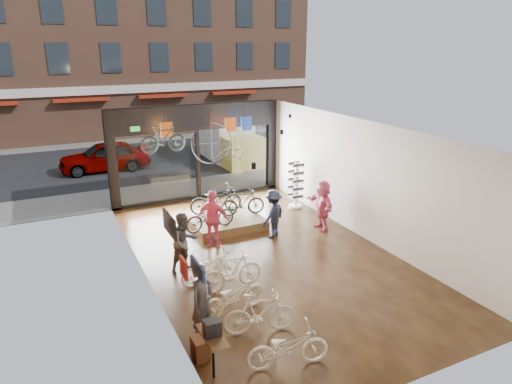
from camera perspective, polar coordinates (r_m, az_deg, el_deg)
ground_plane at (r=13.79m, az=1.12°, el=-7.96°), size 7.00×12.00×0.04m
ceiling at (r=12.59m, az=1.22°, el=7.94°), size 7.00×12.00×0.04m
wall_left at (r=11.98m, az=-14.04°, el=-2.68°), size 0.04×12.00×3.80m
wall_right at (r=14.92m, az=13.31°, el=1.49°), size 0.04×12.00×3.80m
wall_back at (r=8.60m, az=20.04°, el=-11.85°), size 7.00×0.04×3.80m
storefront at (r=18.42m, az=-7.34°, el=4.95°), size 7.00×0.26×3.80m
exit_sign at (r=17.48m, az=-14.89°, el=7.64°), size 0.35×0.06×0.18m
street_road at (r=27.32m, az=-13.29°, el=4.80°), size 30.00×18.00×0.02m
sidewalk_near at (r=20.00m, az=-8.24°, el=0.50°), size 30.00×2.40×0.12m
sidewalk_far at (r=31.14m, az=-14.97°, el=6.39°), size 30.00×2.00×0.12m
opposite_building at (r=33.04m, az=-16.91°, el=19.01°), size 26.00×5.00×14.00m
street_car at (r=23.81m, az=-18.39°, el=4.27°), size 4.29×1.73×1.46m
box_truck at (r=24.34m, az=-3.31°, el=6.51°), size 1.98×5.95×2.34m
floor_bike_0 at (r=9.35m, az=4.01°, el=-18.77°), size 1.74×0.91×0.87m
floor_bike_1 at (r=10.19m, az=0.48°, el=-14.90°), size 1.69×0.85×0.98m
floor_bike_2 at (r=10.87m, az=-2.83°, el=-12.87°), size 1.78×0.87×0.90m
floor_bike_3 at (r=11.80m, az=-3.05°, el=-9.89°), size 1.70×0.54×1.01m
floor_bike_4 at (r=12.20m, az=-5.75°, el=-9.33°), size 1.70×0.71×0.87m
display_platform at (r=15.79m, az=-3.68°, el=-3.84°), size 2.40×1.80×0.30m
display_bike_left at (r=14.73m, az=-5.79°, el=-3.00°), size 1.82×0.87×0.92m
display_bike_mid at (r=15.87m, az=-1.69°, el=-1.29°), size 1.63×0.70×0.95m
display_bike_right at (r=16.16m, az=-5.04°, el=-0.93°), size 1.93×0.80×0.99m
customer_0 at (r=9.93m, az=-6.78°, el=-13.41°), size 0.76×0.69×1.74m
customer_1 at (r=12.68m, az=-8.94°, el=-6.25°), size 0.98×0.86×1.72m
customer_2 at (r=14.10m, az=-5.35°, el=-3.34°), size 1.07×1.05×1.81m
customer_3 at (r=14.72m, az=2.16°, el=-2.75°), size 1.20×1.04×1.61m
customer_5 at (r=15.50m, az=8.28°, el=-1.64°), size 0.64×1.62×1.71m
sunglasses_rack at (r=17.43m, az=4.98°, el=0.85°), size 0.55×0.46×1.79m
wall_merch at (r=9.18m, az=-8.07°, el=-13.14°), size 0.40×2.40×2.60m
penny_farthing at (r=17.06m, az=-4.51°, el=6.06°), size 1.97×0.06×1.57m
hung_bike at (r=16.02m, az=-11.54°, el=6.52°), size 1.60×0.52×0.95m
jersey_left at (r=17.05m, az=-11.11°, el=7.65°), size 0.45×0.03×0.55m
jersey_mid at (r=17.84m, az=-3.21°, el=8.41°), size 0.45×0.03×0.55m
jersey_right at (r=18.11m, az=-1.22°, el=8.58°), size 0.45×0.03×0.55m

